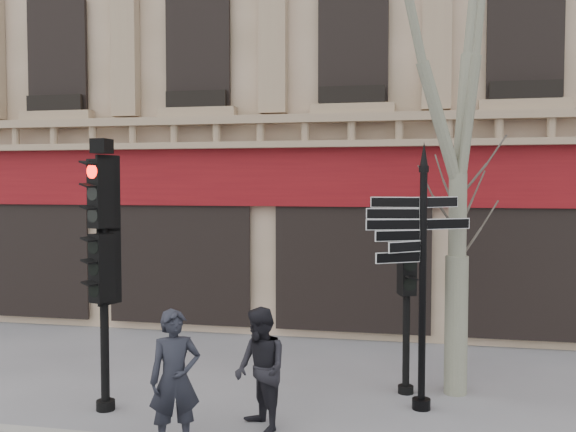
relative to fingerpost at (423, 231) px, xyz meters
name	(u,v)px	position (x,y,z in m)	size (l,w,h in m)	color
ground	(316,422)	(-1.50, -0.85, -2.75)	(80.00, 80.00, 0.00)	slate
building	(378,14)	(-1.50, 11.64, 6.24)	(28.00, 15.52, 18.00)	tan
fingerpost	(423,231)	(0.00, 0.00, 0.00)	(2.22, 2.22, 4.09)	black
traffic_signal_main	(103,240)	(-4.72, -1.02, -0.14)	(0.54, 0.45, 4.13)	black
traffic_signal_secondary	(407,281)	(-0.25, 0.70, -0.89)	(0.53, 0.45, 2.66)	black
plane_tree	(460,14)	(0.55, 0.86, 3.43)	(3.31, 3.31, 8.79)	gray
pedestrian_a	(175,380)	(-3.14, -2.15, -1.83)	(0.67, 0.44, 1.83)	#20212A
pedestrian_b	(260,370)	(-2.21, -1.32, -1.88)	(0.84, 0.65, 1.73)	black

